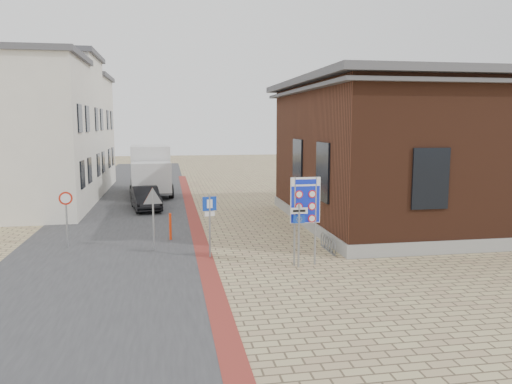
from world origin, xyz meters
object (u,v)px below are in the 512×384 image
object	(u,v)px
sedan	(146,198)
border_sign	(305,202)
box_truck	(151,170)
essen_sign	(299,226)
bollard	(170,227)
parking_sign	(210,216)

from	to	relation	value
sedan	border_sign	distance (m)	13.53
box_truck	border_sign	size ratio (longest dim) A/B	2.12
border_sign	essen_sign	bearing A→B (deg)	-144.06
sedan	essen_sign	world-z (taller)	essen_sign
box_truck	bollard	bearing A→B (deg)	-87.91
sedan	parking_sign	distance (m)	11.03
sedan	box_truck	world-z (taller)	box_truck
parking_sign	bollard	size ratio (longest dim) A/B	2.03
border_sign	parking_sign	distance (m)	3.47
box_truck	parking_sign	size ratio (longest dim) A/B	2.80
border_sign	essen_sign	world-z (taller)	border_sign
essen_sign	parking_sign	xyz separation A→B (m)	(-2.80, 1.70, 0.13)
bollard	parking_sign	bearing A→B (deg)	-65.41
box_truck	border_sign	bearing A→B (deg)	-75.65
essen_sign	bollard	xyz separation A→B (m)	(-4.17, 4.70, -0.84)
box_truck	bollard	world-z (taller)	box_truck
essen_sign	parking_sign	bearing A→B (deg)	150.01
parking_sign	border_sign	bearing A→B (deg)	-38.16
parking_sign	sedan	bearing A→B (deg)	92.05
box_truck	bollard	size ratio (longest dim) A/B	5.68
bollard	box_truck	bearing A→B (deg)	95.01
sedan	parking_sign	bearing A→B (deg)	-85.27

